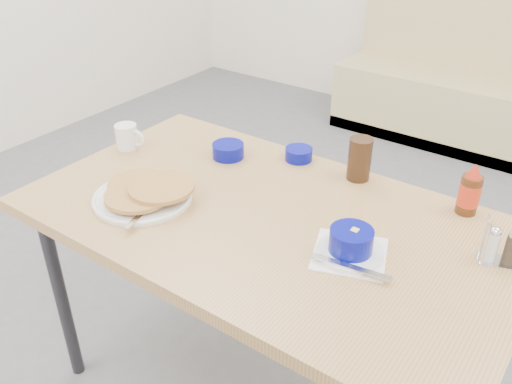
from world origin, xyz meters
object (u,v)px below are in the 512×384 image
Objects in this scene: condiment_caddy at (501,248)px; butter_bowl at (299,154)px; creamer_bowl at (228,151)px; pancake_plate at (145,193)px; dining_table at (266,232)px; grits_setting at (351,244)px; coffee_mug at (127,136)px; amber_tumbler at (360,159)px; syrup_bottle at (470,192)px; booth_bench at (487,93)px.

butter_bowl is at bearing 146.49° from condiment_caddy.
pancake_plate is at bearing -94.82° from creamer_bowl.
dining_table is 0.30m from grits_setting.
coffee_mug is 1.21× the size of butter_bowl.
dining_table is 10.17× the size of amber_tumbler.
dining_table is 4.67× the size of pancake_plate.
condiment_caddy is at bearing -20.86° from amber_tumbler.
pancake_plate is 2.18× the size of amber_tumbler.
butter_bowl is at bearing 180.00° from syrup_bottle.
butter_bowl is 0.78× the size of condiment_caddy.
grits_setting is at bearing -44.15° from butter_bowl.
grits_setting is at bearing -167.75° from condiment_caddy.
syrup_bottle reaches higher than butter_bowl.
grits_setting is at bearing -6.44° from dining_table.
dining_table is at bearing 22.95° from pancake_plate.
coffee_mug is 0.94× the size of condiment_caddy.
amber_tumbler is (0.12, -2.19, 0.48)m from booth_bench.
condiment_caddy is (1.23, 0.09, -0.00)m from coffee_mug.
grits_setting is 1.61× the size of syrup_bottle.
grits_setting is 1.83× the size of amber_tumbler.
booth_bench is 13.81× the size of amber_tumbler.
syrup_bottle is (0.46, 0.34, 0.13)m from dining_table.
condiment_caddy reaches higher than creamer_bowl.
butter_bowl is at bearing 106.83° from dining_table.
grits_setting reaches higher than pancake_plate.
pancake_plate is at bearing -116.01° from butter_bowl.
booth_bench reaches higher than condiment_caddy.
pancake_plate reaches higher than dining_table.
booth_bench is 20.65× the size of butter_bowl.
pancake_plate is 2.70× the size of coffee_mug.
creamer_bowl is at bearing -97.58° from booth_bench.
dining_table is 8.96× the size of syrup_bottle.
grits_setting is 0.41m from amber_tumbler.
booth_bench reaches higher than dining_table.
coffee_mug is 1.03× the size of creamer_bowl.
syrup_bottle reaches higher than condiment_caddy.
creamer_bowl is at bearing 24.45° from coffee_mug.
booth_bench is 16.10× the size of condiment_caddy.
booth_bench is 2.73m from pancake_plate.
condiment_caddy is at bearing 31.15° from grits_setting.
syrup_bottle is at bearing 0.00° from amber_tumbler.
grits_setting is at bearing -115.48° from syrup_bottle.
grits_setting is (0.28, -2.57, 0.44)m from booth_bench.
creamer_bowl reaches higher than dining_table.
booth_bench reaches higher than coffee_mug.
amber_tumbler is 0.51m from condiment_caddy.
syrup_bottle reaches higher than amber_tumbler.
booth_bench reaches higher than pancake_plate.
coffee_mug is 0.44× the size of grits_setting.
grits_setting is (0.28, -0.03, 0.09)m from dining_table.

